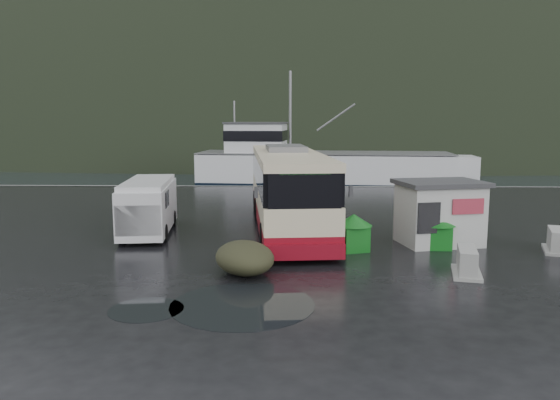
{
  "coord_description": "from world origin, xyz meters",
  "views": [
    {
      "loc": [
        0.11,
        -20.26,
        4.99
      ],
      "look_at": [
        -0.45,
        1.76,
        1.7
      ],
      "focal_mm": 35.0,
      "sensor_mm": 36.0,
      "label": 1
    }
  ],
  "objects_px": {
    "dome_tent": "(245,273)",
    "jersey_barrier_b": "(556,252)",
    "waste_bin_right": "(353,251)",
    "waste_bin_left": "(438,248)",
    "ticket_kiosk": "(438,244)",
    "white_van": "(150,233)",
    "fishing_trawler": "(324,174)",
    "jersey_barrier_a": "(466,275)",
    "coach_bus": "(288,228)"
  },
  "relations": [
    {
      "from": "dome_tent",
      "to": "jersey_barrier_b",
      "type": "relative_size",
      "value": 1.51
    },
    {
      "from": "waste_bin_right",
      "to": "dome_tent",
      "type": "xyz_separation_m",
      "value": [
        -3.87,
        -3.16,
        0.0
      ]
    },
    {
      "from": "waste_bin_left",
      "to": "jersey_barrier_b",
      "type": "xyz_separation_m",
      "value": [
        4.35,
        -0.41,
        0.0
      ]
    },
    {
      "from": "dome_tent",
      "to": "ticket_kiosk",
      "type": "height_order",
      "value": "ticket_kiosk"
    },
    {
      "from": "white_van",
      "to": "fishing_trawler",
      "type": "relative_size",
      "value": 0.21
    },
    {
      "from": "waste_bin_right",
      "to": "jersey_barrier_b",
      "type": "relative_size",
      "value": 0.81
    },
    {
      "from": "jersey_barrier_a",
      "to": "waste_bin_left",
      "type": "bearing_deg",
      "value": 89.84
    },
    {
      "from": "white_van",
      "to": "fishing_trawler",
      "type": "bearing_deg",
      "value": 64.38
    },
    {
      "from": "jersey_barrier_b",
      "to": "white_van",
      "type": "bearing_deg",
      "value": 169.73
    },
    {
      "from": "white_van",
      "to": "ticket_kiosk",
      "type": "distance_m",
      "value": 12.3
    },
    {
      "from": "dome_tent",
      "to": "coach_bus",
      "type": "bearing_deg",
      "value": 80.08
    },
    {
      "from": "white_van",
      "to": "ticket_kiosk",
      "type": "relative_size",
      "value": 1.74
    },
    {
      "from": "dome_tent",
      "to": "jersey_barrier_a",
      "type": "xyz_separation_m",
      "value": [
        7.18,
        -0.01,
        0.0
      ]
    },
    {
      "from": "waste_bin_left",
      "to": "jersey_barrier_b",
      "type": "bearing_deg",
      "value": -5.38
    },
    {
      "from": "coach_bus",
      "to": "ticket_kiosk",
      "type": "xyz_separation_m",
      "value": [
        6.11,
        -3.07,
        0.0
      ]
    },
    {
      "from": "coach_bus",
      "to": "jersey_barrier_a",
      "type": "xyz_separation_m",
      "value": [
        5.87,
        -7.49,
        0.0
      ]
    },
    {
      "from": "waste_bin_left",
      "to": "dome_tent",
      "type": "xyz_separation_m",
      "value": [
        -7.19,
        -3.6,
        0.0
      ]
    },
    {
      "from": "waste_bin_right",
      "to": "jersey_barrier_b",
      "type": "bearing_deg",
      "value": 0.22
    },
    {
      "from": "waste_bin_left",
      "to": "jersey_barrier_a",
      "type": "relative_size",
      "value": 0.75
    },
    {
      "from": "jersey_barrier_a",
      "to": "fishing_trawler",
      "type": "distance_m",
      "value": 32.33
    },
    {
      "from": "white_van",
      "to": "fishing_trawler",
      "type": "distance_m",
      "value": 27.58
    },
    {
      "from": "coach_bus",
      "to": "jersey_barrier_b",
      "type": "relative_size",
      "value": 7.64
    },
    {
      "from": "dome_tent",
      "to": "fishing_trawler",
      "type": "bearing_deg",
      "value": 82.39
    },
    {
      "from": "waste_bin_right",
      "to": "jersey_barrier_a",
      "type": "relative_size",
      "value": 0.81
    },
    {
      "from": "dome_tent",
      "to": "jersey_barrier_a",
      "type": "height_order",
      "value": "dome_tent"
    },
    {
      "from": "coach_bus",
      "to": "jersey_barrier_b",
      "type": "bearing_deg",
      "value": -28.54
    },
    {
      "from": "waste_bin_right",
      "to": "jersey_barrier_a",
      "type": "distance_m",
      "value": 4.58
    },
    {
      "from": "white_van",
      "to": "jersey_barrier_b",
      "type": "relative_size",
      "value": 3.27
    },
    {
      "from": "waste_bin_left",
      "to": "fishing_trawler",
      "type": "distance_m",
      "value": 28.74
    },
    {
      "from": "dome_tent",
      "to": "ticket_kiosk",
      "type": "relative_size",
      "value": 0.8
    },
    {
      "from": "waste_bin_right",
      "to": "jersey_barrier_b",
      "type": "height_order",
      "value": "waste_bin_right"
    },
    {
      "from": "coach_bus",
      "to": "white_van",
      "type": "distance_m",
      "value": 6.21
    },
    {
      "from": "waste_bin_right",
      "to": "jersey_barrier_a",
      "type": "xyz_separation_m",
      "value": [
        3.31,
        -3.17,
        0.0
      ]
    },
    {
      "from": "dome_tent",
      "to": "fishing_trawler",
      "type": "height_order",
      "value": "fishing_trawler"
    },
    {
      "from": "ticket_kiosk",
      "to": "dome_tent",
      "type": "bearing_deg",
      "value": -161.52
    },
    {
      "from": "waste_bin_right",
      "to": "dome_tent",
      "type": "height_order",
      "value": "waste_bin_right"
    },
    {
      "from": "waste_bin_left",
      "to": "ticket_kiosk",
      "type": "distance_m",
      "value": 0.84
    },
    {
      "from": "coach_bus",
      "to": "waste_bin_right",
      "type": "relative_size",
      "value": 9.39
    },
    {
      "from": "waste_bin_left",
      "to": "ticket_kiosk",
      "type": "xyz_separation_m",
      "value": [
        0.23,
        0.81,
        0.0
      ]
    },
    {
      "from": "jersey_barrier_a",
      "to": "white_van",
      "type": "bearing_deg",
      "value": 152.75
    },
    {
      "from": "jersey_barrier_a",
      "to": "jersey_barrier_b",
      "type": "xyz_separation_m",
      "value": [
        4.37,
        3.2,
        0.0
      ]
    },
    {
      "from": "coach_bus",
      "to": "dome_tent",
      "type": "relative_size",
      "value": 5.06
    },
    {
      "from": "dome_tent",
      "to": "waste_bin_right",
      "type": "bearing_deg",
      "value": 39.22
    },
    {
      "from": "waste_bin_left",
      "to": "ticket_kiosk",
      "type": "height_order",
      "value": "ticket_kiosk"
    },
    {
      "from": "waste_bin_right",
      "to": "ticket_kiosk",
      "type": "xyz_separation_m",
      "value": [
        3.55,
        1.25,
        0.0
      ]
    },
    {
      "from": "waste_bin_left",
      "to": "waste_bin_right",
      "type": "height_order",
      "value": "waste_bin_right"
    },
    {
      "from": "dome_tent",
      "to": "fishing_trawler",
      "type": "relative_size",
      "value": 0.1
    },
    {
      "from": "coach_bus",
      "to": "fishing_trawler",
      "type": "height_order",
      "value": "fishing_trawler"
    },
    {
      "from": "white_van",
      "to": "jersey_barrier_b",
      "type": "height_order",
      "value": "white_van"
    },
    {
      "from": "ticket_kiosk",
      "to": "fishing_trawler",
      "type": "xyz_separation_m",
      "value": [
        -3.12,
        27.78,
        0.0
      ]
    }
  ]
}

